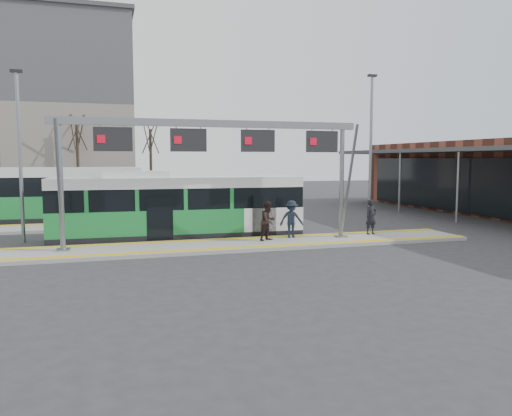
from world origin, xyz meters
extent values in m
plane|color=#2D2D30|center=(0.00, 0.00, 0.00)|extent=(120.00, 120.00, 0.00)
cube|color=gray|center=(0.00, 0.00, 0.07)|extent=(22.00, 3.00, 0.15)
cube|color=gray|center=(-4.00, 8.00, 0.07)|extent=(20.00, 3.00, 0.15)
cube|color=yellow|center=(0.00, 1.15, 0.16)|extent=(22.00, 0.35, 0.02)
cube|color=yellow|center=(0.00, -1.15, 0.16)|extent=(22.00, 0.35, 0.02)
cube|color=yellow|center=(-4.00, 9.15, 0.16)|extent=(20.00, 0.35, 0.02)
cylinder|color=slate|center=(-6.50, 0.30, 2.67)|extent=(0.20, 0.20, 5.05)
cube|color=slate|center=(-6.50, 0.30, 0.18)|extent=(0.50, 0.50, 0.06)
cylinder|color=slate|center=(-6.50, -0.40, 2.67)|extent=(0.12, 1.46, 4.90)
cylinder|color=slate|center=(5.50, 0.30, 2.67)|extent=(0.20, 0.20, 5.05)
cube|color=slate|center=(5.50, 0.30, 0.18)|extent=(0.50, 0.50, 0.06)
cylinder|color=slate|center=(5.50, -0.40, 2.67)|extent=(0.12, 1.46, 4.90)
cube|color=slate|center=(-0.50, 0.30, 5.20)|extent=(13.00, 0.25, 0.30)
cube|color=black|center=(-4.50, 0.30, 4.50)|extent=(1.50, 0.12, 0.95)
cube|color=#B60B1E|center=(-4.95, 0.23, 4.50)|extent=(0.32, 0.02, 0.32)
cube|color=black|center=(-1.50, 0.30, 4.50)|extent=(1.50, 0.12, 0.95)
cube|color=#B60B1E|center=(-1.95, 0.23, 4.50)|extent=(0.32, 0.02, 0.32)
cube|color=black|center=(1.50, 0.30, 4.50)|extent=(1.50, 0.12, 0.95)
cube|color=#B60B1E|center=(1.05, 0.23, 4.50)|extent=(0.32, 0.02, 0.32)
cube|color=black|center=(4.50, 0.30, 4.50)|extent=(1.50, 0.12, 0.95)
cube|color=#B60B1E|center=(4.05, 0.23, 4.50)|extent=(0.32, 0.02, 0.32)
cube|color=black|center=(17.80, 4.00, 2.00)|extent=(0.15, 28.00, 3.60)
cube|color=#3F3F42|center=(16.50, 4.00, 4.30)|extent=(4.00, 30.00, 0.25)
cylinder|color=slate|center=(14.80, 4.00, 2.15)|extent=(0.14, 0.14, 4.30)
cylinder|color=slate|center=(14.80, 10.00, 2.15)|extent=(0.14, 0.14, 4.30)
cube|color=gray|center=(-14.00, 36.00, 9.00)|extent=(24.00, 12.00, 18.00)
cube|color=#3F3F42|center=(-14.00, 36.00, 18.20)|extent=(24.50, 12.50, 0.40)
cube|color=black|center=(-1.57, 3.04, 0.17)|extent=(11.62, 2.81, 0.34)
cube|color=#1C8137|center=(-1.57, 3.04, 0.89)|extent=(11.62, 2.81, 1.11)
cube|color=black|center=(-1.57, 3.04, 1.92)|extent=(11.61, 2.74, 0.96)
cube|color=white|center=(-1.57, 3.04, 2.65)|extent=(11.62, 2.81, 0.48)
cube|color=orange|center=(4.19, 2.86, 2.55)|extent=(0.10, 1.72, 0.27)
cube|color=white|center=(-3.49, 3.10, 3.03)|extent=(2.94, 1.81, 0.29)
cylinder|color=black|center=(-5.64, 2.09, 0.48)|extent=(0.97, 0.32, 0.96)
cylinder|color=black|center=(-5.57, 4.25, 0.48)|extent=(0.97, 0.32, 0.96)
cylinder|color=black|center=(1.86, 1.86, 0.48)|extent=(0.97, 0.32, 0.96)
cylinder|color=black|center=(1.93, 4.01, 0.48)|extent=(0.97, 0.32, 0.96)
cube|color=black|center=(-9.23, 11.29, 0.19)|extent=(13.09, 3.47, 0.38)
cube|color=#1C8137|center=(-9.23, 11.29, 1.00)|extent=(13.09, 3.47, 1.24)
cube|color=black|center=(-9.23, 11.29, 2.16)|extent=(13.09, 3.39, 1.08)
cube|color=white|center=(-9.23, 11.29, 2.97)|extent=(13.09, 3.47, 0.54)
cylinder|color=black|center=(-5.42, 9.85, 0.54)|extent=(1.10, 0.38, 1.08)
cylinder|color=black|center=(-5.28, 12.30, 0.54)|extent=(1.10, 0.38, 1.08)
imported|color=black|center=(7.22, 0.59, 0.98)|extent=(0.66, 0.49, 1.66)
imported|color=black|center=(1.97, 0.27, 1.01)|extent=(1.06, 1.00, 1.73)
imported|color=black|center=(3.23, 0.74, 1.00)|extent=(1.15, 0.73, 1.70)
cylinder|color=#382B21|center=(-7.28, 29.01, 3.58)|extent=(0.28, 0.28, 7.16)
cylinder|color=#382B21|center=(-0.48, 30.54, 3.36)|extent=(0.28, 0.28, 6.73)
cylinder|color=slate|center=(-8.42, 3.78, 3.76)|extent=(0.16, 0.16, 7.53)
cube|color=black|center=(-8.42, 3.78, 7.53)|extent=(0.50, 0.25, 0.12)
cylinder|color=slate|center=(9.70, 5.13, 4.20)|extent=(0.16, 0.16, 8.41)
cube|color=black|center=(9.70, 5.13, 8.41)|extent=(0.50, 0.25, 0.12)
camera|label=1|loc=(-4.80, -20.38, 3.70)|focal=35.00mm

